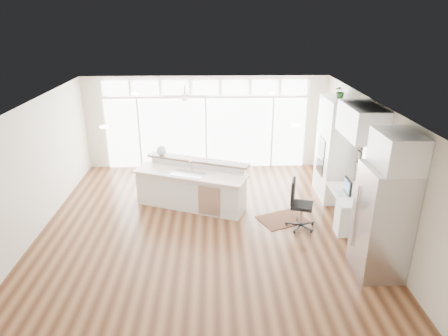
{
  "coord_description": "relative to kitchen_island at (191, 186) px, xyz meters",
  "views": [
    {
      "loc": [
        0.2,
        -7.33,
        4.4
      ],
      "look_at": [
        0.43,
        0.6,
        1.26
      ],
      "focal_mm": 32.0,
      "sensor_mm": 36.0,
      "label": 1
    }
  ],
  "objects": [
    {
      "name": "floor",
      "position": [
        0.34,
        -1.29,
        -0.54
      ],
      "size": [
        7.0,
        8.0,
        0.02
      ],
      "primitive_type": "cube",
      "color": "#472716",
      "rests_on": "ground"
    },
    {
      "name": "ceiling",
      "position": [
        0.34,
        -1.29,
        2.17
      ],
      "size": [
        7.0,
        8.0,
        0.02
      ],
      "primitive_type": "cube",
      "color": "white",
      "rests_on": "wall_back"
    },
    {
      "name": "wall_back",
      "position": [
        0.34,
        2.71,
        0.82
      ],
      "size": [
        7.0,
        0.04,
        2.7
      ],
      "primitive_type": "cube",
      "color": "beige",
      "rests_on": "floor"
    },
    {
      "name": "wall_front",
      "position": [
        0.34,
        -5.29,
        0.82
      ],
      "size": [
        7.0,
        0.04,
        2.7
      ],
      "primitive_type": "cube",
      "color": "beige",
      "rests_on": "floor"
    },
    {
      "name": "wall_left",
      "position": [
        -3.16,
        -1.29,
        0.82
      ],
      "size": [
        0.04,
        8.0,
        2.7
      ],
      "primitive_type": "cube",
      "color": "beige",
      "rests_on": "floor"
    },
    {
      "name": "wall_right",
      "position": [
        3.84,
        -1.29,
        0.82
      ],
      "size": [
        0.04,
        8.0,
        2.7
      ],
      "primitive_type": "cube",
      "color": "beige",
      "rests_on": "floor"
    },
    {
      "name": "glass_wall",
      "position": [
        0.34,
        2.65,
        0.52
      ],
      "size": [
        5.8,
        0.06,
        2.08
      ],
      "primitive_type": "cube",
      "color": "silver",
      "rests_on": "wall_back"
    },
    {
      "name": "transom_row",
      "position": [
        0.34,
        2.65,
        1.85
      ],
      "size": [
        5.9,
        0.06,
        0.4
      ],
      "primitive_type": "cube",
      "color": "silver",
      "rests_on": "wall_back"
    },
    {
      "name": "desk_window",
      "position": [
        3.8,
        -0.99,
        1.02
      ],
      "size": [
        0.04,
        0.85,
        0.85
      ],
      "primitive_type": "cube",
      "color": "white",
      "rests_on": "wall_right"
    },
    {
      "name": "ceiling_fan",
      "position": [
        -0.16,
        1.51,
        1.95
      ],
      "size": [
        1.16,
        1.16,
        0.32
      ],
      "primitive_type": "cube",
      "color": "white",
      "rests_on": "ceiling"
    },
    {
      "name": "recessed_lights",
      "position": [
        0.34,
        -1.09,
        2.15
      ],
      "size": [
        3.4,
        3.0,
        0.02
      ],
      "primitive_type": "cube",
      "color": "silver",
      "rests_on": "ceiling"
    },
    {
      "name": "oven_cabinet",
      "position": [
        3.51,
        0.51,
        0.72
      ],
      "size": [
        0.64,
        1.2,
        2.5
      ],
      "primitive_type": "cube",
      "color": "white",
      "rests_on": "floor"
    },
    {
      "name": "desk_nook",
      "position": [
        3.47,
        -0.99,
        -0.15
      ],
      "size": [
        0.72,
        1.3,
        0.76
      ],
      "primitive_type": "cube",
      "color": "white",
      "rests_on": "floor"
    },
    {
      "name": "upper_cabinets",
      "position": [
        3.51,
        -0.99,
        1.82
      ],
      "size": [
        0.64,
        1.3,
        0.64
      ],
      "primitive_type": "cube",
      "color": "white",
      "rests_on": "wall_right"
    },
    {
      "name": "refrigerator",
      "position": [
        3.45,
        -2.64,
        0.47
      ],
      "size": [
        0.76,
        0.9,
        2.0
      ],
      "primitive_type": "cube",
      "color": "silver",
      "rests_on": "floor"
    },
    {
      "name": "fridge_cabinet",
      "position": [
        3.51,
        -2.64,
        1.77
      ],
      "size": [
        0.64,
        0.9,
        0.6
      ],
      "primitive_type": "cube",
      "color": "white",
      "rests_on": "wall_right"
    },
    {
      "name": "framed_photos",
      "position": [
        3.8,
        -0.37,
        0.87
      ],
      "size": [
        0.06,
        0.22,
        0.8
      ],
      "primitive_type": "cube",
      "color": "black",
      "rests_on": "wall_right"
    },
    {
      "name": "kitchen_island",
      "position": [
        0.0,
        0.0,
        0.0
      ],
      "size": [
        2.87,
        1.93,
        1.07
      ],
      "primitive_type": "cube",
      "rotation": [
        0.0,
        0.0,
        -0.38
      ],
      "color": "white",
      "rests_on": "floor"
    },
    {
      "name": "rug",
      "position": [
        2.08,
        -0.71,
        -0.53
      ],
      "size": [
        1.21,
        1.06,
        0.01
      ],
      "primitive_type": "cube",
      "rotation": [
        0.0,
        0.0,
        0.41
      ],
      "color": "#331910",
      "rests_on": "floor"
    },
    {
      "name": "office_chair",
      "position": [
        2.42,
        -1.09,
        0.02
      ],
      "size": [
        0.7,
        0.68,
        1.1
      ],
      "primitive_type": "cube",
      "rotation": [
        0.0,
        0.0,
        -0.31
      ],
      "color": "black",
      "rests_on": "floor"
    },
    {
      "name": "fishbowl",
      "position": [
        -0.74,
        0.72,
        0.65
      ],
      "size": [
        0.31,
        0.31,
        0.24
      ],
      "primitive_type": "sphere",
      "rotation": [
        0.0,
        0.0,
        -0.39
      ],
      "color": "silver",
      "rests_on": "kitchen_island"
    },
    {
      "name": "monitor",
      "position": [
        3.39,
        -0.99,
        0.4
      ],
      "size": [
        0.08,
        0.42,
        0.35
      ],
      "primitive_type": "cube",
      "rotation": [
        0.0,
        0.0,
        -0.01
      ],
      "color": "black",
      "rests_on": "desk_nook"
    },
    {
      "name": "keyboard",
      "position": [
        3.22,
        -0.99,
        0.23
      ],
      "size": [
        0.13,
        0.29,
        0.01
      ],
      "primitive_type": "cube",
      "rotation": [
        0.0,
        0.0,
        -0.08
      ],
      "color": "silver",
      "rests_on": "desk_nook"
    },
    {
      "name": "potted_plant",
      "position": [
        3.51,
        0.51,
        2.09
      ],
      "size": [
        0.3,
        0.33,
        0.25
      ],
      "primitive_type": "imported",
      "rotation": [
        0.0,
        0.0,
        -0.02
      ],
      "color": "#295926",
      "rests_on": "oven_cabinet"
    }
  ]
}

